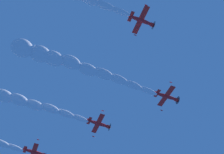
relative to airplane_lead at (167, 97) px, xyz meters
name	(u,v)px	position (x,y,z in m)	size (l,w,h in m)	color
airplane_lead	(167,97)	(0.00, 0.00, 0.00)	(7.12, 7.52, 3.37)	red
airplane_left_wingman	(99,124)	(17.16, -10.84, 1.63)	(7.13, 7.68, 2.93)	red
airplane_right_wingman	(142,21)	(9.09, 18.85, 1.79)	(7.14, 7.66, 2.94)	red
airplane_slot_tail	(35,152)	(34.77, -21.37, 0.65)	(7.13, 7.70, 2.91)	red
smoke_trail_lead	(63,61)	(27.47, 7.90, -2.28)	(37.70, 13.51, 6.07)	white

